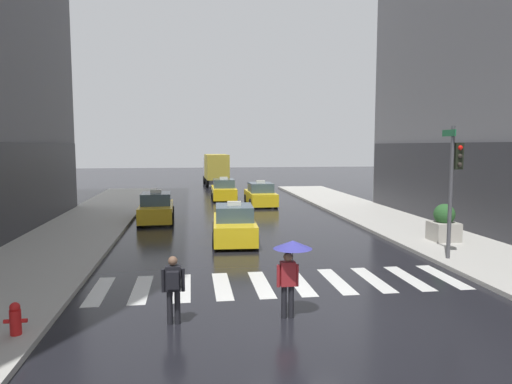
{
  "coord_description": "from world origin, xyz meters",
  "views": [
    {
      "loc": [
        -2.69,
        -10.7,
        4.24
      ],
      "look_at": [
        -0.05,
        8.0,
        2.35
      ],
      "focal_mm": 32.46,
      "sensor_mm": 36.0,
      "label": 1
    }
  ],
  "objects_px": {
    "taxi_third": "(260,195)",
    "traffic_light_pole": "(454,173)",
    "taxi_fourth": "(224,190)",
    "pedestrian_with_backpack": "(173,285)",
    "planter_near_corner": "(444,224)",
    "taxi_lead": "(234,225)",
    "fire_hydrant": "(15,319)",
    "box_truck": "(216,169)",
    "taxi_second": "(156,208)",
    "pedestrian_with_umbrella": "(291,258)"
  },
  "relations": [
    {
      "from": "fire_hydrant",
      "to": "pedestrian_with_umbrella",
      "type": "bearing_deg",
      "value": 4.82
    },
    {
      "from": "box_truck",
      "to": "taxi_second",
      "type": "bearing_deg",
      "value": -101.49
    },
    {
      "from": "taxi_lead",
      "to": "taxi_third",
      "type": "distance_m",
      "value": 12.52
    },
    {
      "from": "taxi_second",
      "to": "box_truck",
      "type": "relative_size",
      "value": 0.6
    },
    {
      "from": "taxi_fourth",
      "to": "fire_hydrant",
      "type": "distance_m",
      "value": 26.77
    },
    {
      "from": "traffic_light_pole",
      "to": "box_truck",
      "type": "height_order",
      "value": "traffic_light_pole"
    },
    {
      "from": "pedestrian_with_backpack",
      "to": "fire_hydrant",
      "type": "xyz_separation_m",
      "value": [
        -3.37,
        -0.47,
        -0.46
      ]
    },
    {
      "from": "traffic_light_pole",
      "to": "fire_hydrant",
      "type": "bearing_deg",
      "value": -158.9
    },
    {
      "from": "taxi_second",
      "to": "taxi_fourth",
      "type": "xyz_separation_m",
      "value": [
        4.51,
        10.02,
        0.0
      ]
    },
    {
      "from": "taxi_fourth",
      "to": "fire_hydrant",
      "type": "xyz_separation_m",
      "value": [
        -6.36,
        -26.01,
        -0.22
      ]
    },
    {
      "from": "taxi_fourth",
      "to": "taxi_third",
      "type": "bearing_deg",
      "value": -59.25
    },
    {
      "from": "taxi_second",
      "to": "pedestrian_with_umbrella",
      "type": "height_order",
      "value": "pedestrian_with_umbrella"
    },
    {
      "from": "taxi_third",
      "to": "traffic_light_pole",
      "type": "bearing_deg",
      "value": -75.24
    },
    {
      "from": "taxi_third",
      "to": "taxi_fourth",
      "type": "relative_size",
      "value": 1.0
    },
    {
      "from": "pedestrian_with_backpack",
      "to": "planter_near_corner",
      "type": "xyz_separation_m",
      "value": [
        11.26,
        7.6,
        -0.1
      ]
    },
    {
      "from": "traffic_light_pole",
      "to": "taxi_fourth",
      "type": "xyz_separation_m",
      "value": [
        -6.82,
        20.92,
        -2.53
      ]
    },
    {
      "from": "traffic_light_pole",
      "to": "taxi_third",
      "type": "xyz_separation_m",
      "value": [
        -4.47,
        16.98,
        -2.53
      ]
    },
    {
      "from": "planter_near_corner",
      "to": "pedestrian_with_backpack",
      "type": "bearing_deg",
      "value": -145.99
    },
    {
      "from": "taxi_third",
      "to": "pedestrian_with_backpack",
      "type": "distance_m",
      "value": 22.24
    },
    {
      "from": "planter_near_corner",
      "to": "traffic_light_pole",
      "type": "bearing_deg",
      "value": -115.83
    },
    {
      "from": "taxi_second",
      "to": "pedestrian_with_backpack",
      "type": "bearing_deg",
      "value": -84.44
    },
    {
      "from": "taxi_fourth",
      "to": "box_truck",
      "type": "xyz_separation_m",
      "value": [
        0.03,
        12.3,
        1.13
      ]
    },
    {
      "from": "taxi_third",
      "to": "box_truck",
      "type": "relative_size",
      "value": 0.6
    },
    {
      "from": "traffic_light_pole",
      "to": "taxi_second",
      "type": "xyz_separation_m",
      "value": [
        -11.32,
        10.9,
        -2.53
      ]
    },
    {
      "from": "fire_hydrant",
      "to": "planter_near_corner",
      "type": "relative_size",
      "value": 0.45
    },
    {
      "from": "taxi_lead",
      "to": "box_truck",
      "type": "height_order",
      "value": "box_truck"
    },
    {
      "from": "taxi_fourth",
      "to": "pedestrian_with_backpack",
      "type": "height_order",
      "value": "taxi_fourth"
    },
    {
      "from": "taxi_second",
      "to": "fire_hydrant",
      "type": "bearing_deg",
      "value": -96.63
    },
    {
      "from": "traffic_light_pole",
      "to": "taxi_lead",
      "type": "bearing_deg",
      "value": 147.17
    },
    {
      "from": "taxi_fourth",
      "to": "pedestrian_with_backpack",
      "type": "relative_size",
      "value": 2.76
    },
    {
      "from": "taxi_third",
      "to": "pedestrian_with_umbrella",
      "type": "distance_m",
      "value": 21.7
    },
    {
      "from": "traffic_light_pole",
      "to": "taxi_third",
      "type": "height_order",
      "value": "traffic_light_pole"
    },
    {
      "from": "traffic_light_pole",
      "to": "planter_near_corner",
      "type": "relative_size",
      "value": 3.0
    },
    {
      "from": "taxi_second",
      "to": "taxi_third",
      "type": "bearing_deg",
      "value": 41.61
    },
    {
      "from": "traffic_light_pole",
      "to": "taxi_second",
      "type": "bearing_deg",
      "value": 136.1
    },
    {
      "from": "taxi_lead",
      "to": "fire_hydrant",
      "type": "height_order",
      "value": "taxi_lead"
    },
    {
      "from": "pedestrian_with_umbrella",
      "to": "taxi_lead",
      "type": "bearing_deg",
      "value": 93.18
    },
    {
      "from": "pedestrian_with_backpack",
      "to": "fire_hydrant",
      "type": "relative_size",
      "value": 2.29
    },
    {
      "from": "taxi_lead",
      "to": "pedestrian_with_umbrella",
      "type": "bearing_deg",
      "value": -86.82
    },
    {
      "from": "fire_hydrant",
      "to": "box_truck",
      "type": "bearing_deg",
      "value": 80.53
    },
    {
      "from": "taxi_second",
      "to": "pedestrian_with_backpack",
      "type": "distance_m",
      "value": 15.58
    },
    {
      "from": "taxi_fourth",
      "to": "pedestrian_with_backpack",
      "type": "bearing_deg",
      "value": -96.7
    },
    {
      "from": "traffic_light_pole",
      "to": "pedestrian_with_backpack",
      "type": "xyz_separation_m",
      "value": [
        -9.81,
        -4.61,
        -2.29
      ]
    },
    {
      "from": "taxi_lead",
      "to": "pedestrian_with_backpack",
      "type": "relative_size",
      "value": 2.8
    },
    {
      "from": "traffic_light_pole",
      "to": "planter_near_corner",
      "type": "bearing_deg",
      "value": 64.17
    },
    {
      "from": "taxi_second",
      "to": "taxi_lead",
      "type": "bearing_deg",
      "value": -57.7
    },
    {
      "from": "pedestrian_with_umbrella",
      "to": "pedestrian_with_backpack",
      "type": "height_order",
      "value": "pedestrian_with_umbrella"
    },
    {
      "from": "taxi_fourth",
      "to": "box_truck",
      "type": "relative_size",
      "value": 0.6
    },
    {
      "from": "pedestrian_with_backpack",
      "to": "traffic_light_pole",
      "type": "bearing_deg",
      "value": 25.16
    },
    {
      "from": "taxi_lead",
      "to": "planter_near_corner",
      "type": "xyz_separation_m",
      "value": [
        8.94,
        -1.84,
        0.15
      ]
    }
  ]
}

